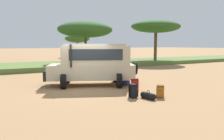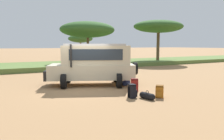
{
  "view_description": "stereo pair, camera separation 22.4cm",
  "coord_description": "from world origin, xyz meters",
  "px_view_note": "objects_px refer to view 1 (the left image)",
  "views": [
    {
      "loc": [
        -4.39,
        -11.01,
        2.37
      ],
      "look_at": [
        1.46,
        -0.62,
        1.0
      ],
      "focal_mm": 35.0,
      "sensor_mm": 36.0,
      "label": 1
    },
    {
      "loc": [
        -4.19,
        -11.12,
        2.37
      ],
      "look_at": [
        1.46,
        -0.62,
        1.0
      ],
      "focal_mm": 35.0,
      "sensor_mm": 36.0,
      "label": 2
    }
  ],
  "objects_px": {
    "acacia_tree_centre_back": "(85,30)",
    "backpack_beside_front_wheel": "(160,91)",
    "backpack_near_rear_wheel": "(133,91)",
    "acacia_tree_far_right": "(156,27)",
    "backpack_cluster_center": "(135,85)",
    "duffel_bag_low_black_case": "(126,83)",
    "safari_vehicle": "(93,63)",
    "acacia_tree_right_mid": "(77,39)",
    "duffel_bag_soft_canvas": "(148,96)"
  },
  "relations": [
    {
      "from": "duffel_bag_low_black_case",
      "to": "duffel_bag_soft_canvas",
      "type": "height_order",
      "value": "duffel_bag_low_black_case"
    },
    {
      "from": "backpack_beside_front_wheel",
      "to": "acacia_tree_right_mid",
      "type": "relative_size",
      "value": 0.12
    },
    {
      "from": "safari_vehicle",
      "to": "acacia_tree_centre_back",
      "type": "relative_size",
      "value": 0.86
    },
    {
      "from": "duffel_bag_soft_canvas",
      "to": "acacia_tree_right_mid",
      "type": "height_order",
      "value": "acacia_tree_right_mid"
    },
    {
      "from": "backpack_beside_front_wheel",
      "to": "acacia_tree_right_mid",
      "type": "xyz_separation_m",
      "value": [
        8.39,
        33.08,
        3.32
      ]
    },
    {
      "from": "backpack_near_rear_wheel",
      "to": "acacia_tree_far_right",
      "type": "distance_m",
      "value": 19.89
    },
    {
      "from": "duffel_bag_low_black_case",
      "to": "backpack_beside_front_wheel",
      "type": "bearing_deg",
      "value": -94.79
    },
    {
      "from": "acacia_tree_right_mid",
      "to": "acacia_tree_far_right",
      "type": "relative_size",
      "value": 0.73
    },
    {
      "from": "backpack_near_rear_wheel",
      "to": "acacia_tree_centre_back",
      "type": "bearing_deg",
      "value": 75.18
    },
    {
      "from": "safari_vehicle",
      "to": "acacia_tree_right_mid",
      "type": "relative_size",
      "value": 1.11
    },
    {
      "from": "duffel_bag_soft_canvas",
      "to": "acacia_tree_centre_back",
      "type": "relative_size",
      "value": 0.13
    },
    {
      "from": "backpack_beside_front_wheel",
      "to": "backpack_cluster_center",
      "type": "relative_size",
      "value": 0.85
    },
    {
      "from": "backpack_cluster_center",
      "to": "backpack_near_rear_wheel",
      "type": "height_order",
      "value": "backpack_cluster_center"
    },
    {
      "from": "backpack_cluster_center",
      "to": "acacia_tree_right_mid",
      "type": "xyz_separation_m",
      "value": [
        8.64,
        31.44,
        3.27
      ]
    },
    {
      "from": "duffel_bag_low_black_case",
      "to": "acacia_tree_centre_back",
      "type": "xyz_separation_m",
      "value": [
        2.6,
        12.35,
        3.93
      ]
    },
    {
      "from": "safari_vehicle",
      "to": "acacia_tree_far_right",
      "type": "xyz_separation_m",
      "value": [
        13.57,
        10.35,
        3.41
      ]
    },
    {
      "from": "safari_vehicle",
      "to": "backpack_near_rear_wheel",
      "type": "distance_m",
      "value": 3.88
    },
    {
      "from": "backpack_beside_front_wheel",
      "to": "backpack_cluster_center",
      "type": "xyz_separation_m",
      "value": [
        -0.25,
        1.64,
        0.05
      ]
    },
    {
      "from": "backpack_near_rear_wheel",
      "to": "duffel_bag_soft_canvas",
      "type": "height_order",
      "value": "backpack_near_rear_wheel"
    },
    {
      "from": "backpack_beside_front_wheel",
      "to": "backpack_cluster_center",
      "type": "distance_m",
      "value": 1.66
    },
    {
      "from": "backpack_beside_front_wheel",
      "to": "acacia_tree_centre_back",
      "type": "relative_size",
      "value": 0.09
    },
    {
      "from": "duffel_bag_soft_canvas",
      "to": "backpack_near_rear_wheel",
      "type": "bearing_deg",
      "value": 130.03
    },
    {
      "from": "acacia_tree_centre_back",
      "to": "backpack_near_rear_wheel",
      "type": "bearing_deg",
      "value": -104.82
    },
    {
      "from": "duffel_bag_low_black_case",
      "to": "acacia_tree_right_mid",
      "type": "relative_size",
      "value": 0.15
    },
    {
      "from": "backpack_beside_front_wheel",
      "to": "duffel_bag_low_black_case",
      "type": "xyz_separation_m",
      "value": [
        0.28,
        3.32,
        -0.12
      ]
    },
    {
      "from": "duffel_bag_low_black_case",
      "to": "duffel_bag_soft_canvas",
      "type": "distance_m",
      "value": 3.43
    },
    {
      "from": "safari_vehicle",
      "to": "duffel_bag_low_black_case",
      "type": "distance_m",
      "value": 2.23
    },
    {
      "from": "backpack_near_rear_wheel",
      "to": "duffel_bag_soft_canvas",
      "type": "bearing_deg",
      "value": -49.97
    },
    {
      "from": "safari_vehicle",
      "to": "backpack_cluster_center",
      "type": "xyz_separation_m",
      "value": [
        1.11,
        -2.65,
        -0.97
      ]
    },
    {
      "from": "acacia_tree_centre_back",
      "to": "backpack_beside_front_wheel",
      "type": "bearing_deg",
      "value": -100.41
    },
    {
      "from": "backpack_cluster_center",
      "to": "acacia_tree_centre_back",
      "type": "bearing_deg",
      "value": 77.41
    },
    {
      "from": "backpack_cluster_center",
      "to": "duffel_bag_low_black_case",
      "type": "bearing_deg",
      "value": 72.4
    },
    {
      "from": "backpack_cluster_center",
      "to": "acacia_tree_far_right",
      "type": "bearing_deg",
      "value": 46.24
    },
    {
      "from": "backpack_beside_front_wheel",
      "to": "backpack_near_rear_wheel",
      "type": "distance_m",
      "value": 1.25
    },
    {
      "from": "backpack_cluster_center",
      "to": "duffel_bag_soft_canvas",
      "type": "height_order",
      "value": "backpack_cluster_center"
    },
    {
      "from": "safari_vehicle",
      "to": "duffel_bag_low_black_case",
      "type": "xyz_separation_m",
      "value": [
        1.64,
        -0.98,
        -1.14
      ]
    },
    {
      "from": "backpack_near_rear_wheel",
      "to": "duffel_bag_low_black_case",
      "type": "xyz_separation_m",
      "value": [
        1.4,
        2.76,
        -0.15
      ]
    },
    {
      "from": "acacia_tree_right_mid",
      "to": "acacia_tree_centre_back",
      "type": "bearing_deg",
      "value": -107.55
    },
    {
      "from": "acacia_tree_far_right",
      "to": "duffel_bag_soft_canvas",
      "type": "bearing_deg",
      "value": -131.36
    },
    {
      "from": "backpack_cluster_center",
      "to": "duffel_bag_low_black_case",
      "type": "xyz_separation_m",
      "value": [
        0.53,
        1.67,
        -0.17
      ]
    },
    {
      "from": "backpack_beside_front_wheel",
      "to": "acacia_tree_centre_back",
      "type": "height_order",
      "value": "acacia_tree_centre_back"
    },
    {
      "from": "backpack_near_rear_wheel",
      "to": "acacia_tree_far_right",
      "type": "bearing_deg",
      "value": 46.61
    },
    {
      "from": "backpack_near_rear_wheel",
      "to": "acacia_tree_centre_back",
      "type": "distance_m",
      "value": 16.08
    },
    {
      "from": "backpack_beside_front_wheel",
      "to": "acacia_tree_centre_back",
      "type": "distance_m",
      "value": 16.38
    },
    {
      "from": "safari_vehicle",
      "to": "acacia_tree_far_right",
      "type": "bearing_deg",
      "value": 37.34
    },
    {
      "from": "backpack_cluster_center",
      "to": "duffel_bag_soft_canvas",
      "type": "bearing_deg",
      "value": -104.57
    },
    {
      "from": "safari_vehicle",
      "to": "backpack_cluster_center",
      "type": "bearing_deg",
      "value": -67.22
    },
    {
      "from": "backpack_beside_front_wheel",
      "to": "acacia_tree_right_mid",
      "type": "height_order",
      "value": "acacia_tree_right_mid"
    },
    {
      "from": "backpack_near_rear_wheel",
      "to": "acacia_tree_right_mid",
      "type": "height_order",
      "value": "acacia_tree_right_mid"
    },
    {
      "from": "backpack_cluster_center",
      "to": "backpack_near_rear_wheel",
      "type": "relative_size",
      "value": 1.06
    }
  ]
}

